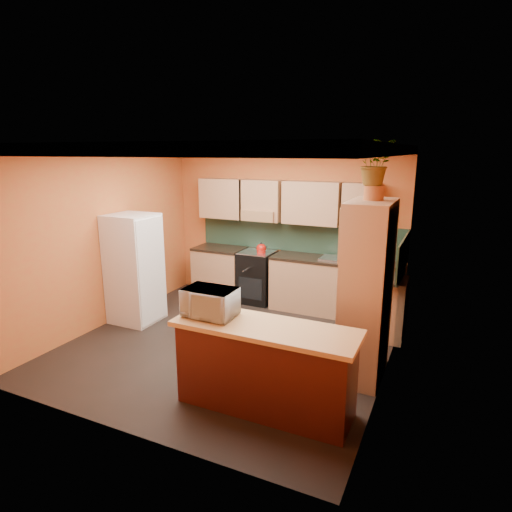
{
  "coord_description": "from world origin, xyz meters",
  "views": [
    {
      "loc": [
        2.66,
        -4.82,
        2.63
      ],
      "look_at": [
        0.22,
        0.45,
        1.2
      ],
      "focal_mm": 30.0,
      "sensor_mm": 36.0,
      "label": 1
    }
  ],
  "objects": [
    {
      "name": "countertop_right",
      "position": [
        1.8,
        1.21,
        0.9
      ],
      "size": [
        0.62,
        0.8,
        0.04
      ],
      "primitive_type": "cube",
      "color": "black",
      "rests_on": "base_cabinets_right"
    },
    {
      "name": "fern",
      "position": [
        1.85,
        0.03,
        2.5
      ],
      "size": [
        0.51,
        0.47,
        0.49
      ],
      "primitive_type": "imported",
      "rotation": [
        0.0,
        0.0,
        0.22
      ],
      "color": "tan",
      "rests_on": "fern_pot"
    },
    {
      "name": "countertop_back",
      "position": [
        0.24,
        1.8,
        0.9
      ],
      "size": [
        3.65,
        0.62,
        0.04
      ],
      "primitive_type": "cube",
      "color": "black",
      "rests_on": "base_cabinets_back"
    },
    {
      "name": "microwave",
      "position": [
        0.44,
        -1.17,
        1.08
      ],
      "size": [
        0.55,
        0.37,
        0.3
      ],
      "primitive_type": "imported",
      "rotation": [
        0.0,
        0.0,
        0.01
      ],
      "color": "white",
      "rests_on": "bar_top"
    },
    {
      "name": "breakfast_bar",
      "position": [
        1.07,
        -1.17,
        0.44
      ],
      "size": [
        1.8,
        0.55,
        0.88
      ],
      "primitive_type": "cube",
      "color": "#43100F",
      "rests_on": "ground"
    },
    {
      "name": "room_shell",
      "position": [
        0.02,
        0.28,
        2.09
      ],
      "size": [
        4.24,
        4.24,
        2.72
      ],
      "color": "black",
      "rests_on": "ground"
    },
    {
      "name": "bar_top",
      "position": [
        1.07,
        -1.17,
        0.91
      ],
      "size": [
        1.9,
        0.65,
        0.05
      ],
      "primitive_type": "cube",
      "color": "tan",
      "rests_on": "breakfast_bar"
    },
    {
      "name": "base_cabinets_right",
      "position": [
        1.8,
        1.21,
        0.44
      ],
      "size": [
        0.6,
        0.8,
        0.88
      ],
      "primitive_type": "cube",
      "color": "tan",
      "rests_on": "ground"
    },
    {
      "name": "kettle",
      "position": [
        -0.28,
        1.75,
        1.0
      ],
      "size": [
        0.17,
        0.17,
        0.18
      ],
      "primitive_type": null,
      "rotation": [
        0.0,
        0.0,
        0.02
      ],
      "color": "#AD130B",
      "rests_on": "stove"
    },
    {
      "name": "fridge",
      "position": [
        -1.75,
        0.19,
        0.85
      ],
      "size": [
        0.68,
        0.66,
        1.7
      ],
      "primitive_type": "cube",
      "color": "white",
      "rests_on": "ground"
    },
    {
      "name": "fern_pot",
      "position": [
        1.85,
        0.03,
        2.18
      ],
      "size": [
        0.22,
        0.22,
        0.16
      ],
      "primitive_type": "cylinder",
      "color": "#A05026",
      "rests_on": "pantry"
    },
    {
      "name": "stove",
      "position": [
        -0.38,
        1.8,
        0.46
      ],
      "size": [
        0.58,
        0.58,
        0.91
      ],
      "primitive_type": "cube",
      "color": "black",
      "rests_on": "ground"
    },
    {
      "name": "pantry",
      "position": [
        1.85,
        -0.02,
        1.05
      ],
      "size": [
        0.48,
        0.9,
        2.1
      ],
      "primitive_type": "cube",
      "color": "tan",
      "rests_on": "ground"
    },
    {
      "name": "base_cabinets_back",
      "position": [
        0.24,
        1.8,
        0.44
      ],
      "size": [
        3.65,
        0.6,
        0.88
      ],
      "primitive_type": "cube",
      "color": "tan",
      "rests_on": "ground"
    },
    {
      "name": "sink",
      "position": [
        1.02,
        1.8,
        0.94
      ],
      "size": [
        0.48,
        0.4,
        0.03
      ],
      "primitive_type": "cube",
      "color": "silver",
      "rests_on": "countertop_back"
    }
  ]
}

